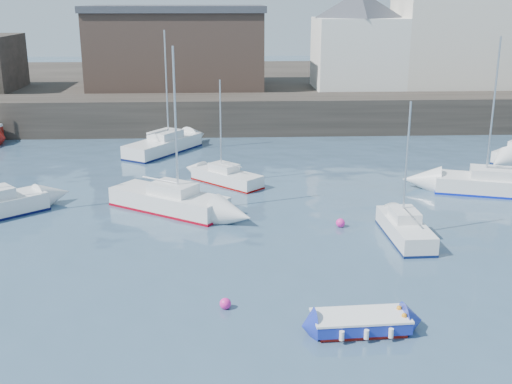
{
  "coord_description": "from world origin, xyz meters",
  "views": [
    {
      "loc": [
        -1.52,
        -19.53,
        11.09
      ],
      "look_at": [
        0.0,
        12.0,
        1.5
      ],
      "focal_mm": 45.0,
      "sensor_mm": 36.0,
      "label": 1
    }
  ],
  "objects_px": {
    "blue_dinghy": "(360,322)",
    "sailboat_c": "(405,229)",
    "sailboat_d": "(497,184)",
    "buoy_mid": "(340,227)",
    "buoy_far": "(181,204)",
    "sailboat_f": "(227,177)",
    "buoy_near": "(225,308)",
    "sailboat_b": "(169,200)",
    "sailboat_h": "(163,145)"
  },
  "relations": [
    {
      "from": "blue_dinghy",
      "to": "sailboat_f",
      "type": "height_order",
      "value": "sailboat_f"
    },
    {
      "from": "sailboat_d",
      "to": "buoy_mid",
      "type": "height_order",
      "value": "sailboat_d"
    },
    {
      "from": "buoy_near",
      "to": "buoy_far",
      "type": "xyz_separation_m",
      "value": [
        -2.45,
        12.68,
        0.0
      ]
    },
    {
      "from": "sailboat_f",
      "to": "blue_dinghy",
      "type": "bearing_deg",
      "value": -76.33
    },
    {
      "from": "sailboat_h",
      "to": "buoy_far",
      "type": "distance_m",
      "value": 12.83
    },
    {
      "from": "sailboat_f",
      "to": "buoy_near",
      "type": "distance_m",
      "value": 16.74
    },
    {
      "from": "blue_dinghy",
      "to": "sailboat_c",
      "type": "bearing_deg",
      "value": 65.74
    },
    {
      "from": "sailboat_f",
      "to": "buoy_mid",
      "type": "height_order",
      "value": "sailboat_f"
    },
    {
      "from": "sailboat_d",
      "to": "buoy_mid",
      "type": "distance_m",
      "value": 11.5
    },
    {
      "from": "buoy_near",
      "to": "buoy_mid",
      "type": "bearing_deg",
      "value": 55.93
    },
    {
      "from": "buoy_mid",
      "to": "sailboat_h",
      "type": "bearing_deg",
      "value": 121.83
    },
    {
      "from": "blue_dinghy",
      "to": "sailboat_f",
      "type": "distance_m",
      "value": 19.22
    },
    {
      "from": "sailboat_d",
      "to": "buoy_far",
      "type": "distance_m",
      "value": 18.52
    },
    {
      "from": "buoy_far",
      "to": "sailboat_d",
      "type": "bearing_deg",
      "value": 3.79
    },
    {
      "from": "blue_dinghy",
      "to": "buoy_near",
      "type": "xyz_separation_m",
      "value": [
        -4.66,
        1.94,
        -0.35
      ]
    },
    {
      "from": "sailboat_d",
      "to": "blue_dinghy",
      "type": "bearing_deg",
      "value": -125.65
    },
    {
      "from": "sailboat_d",
      "to": "buoy_near",
      "type": "distance_m",
      "value": 21.22
    },
    {
      "from": "sailboat_c",
      "to": "sailboat_h",
      "type": "relative_size",
      "value": 0.74
    },
    {
      "from": "sailboat_d",
      "to": "buoy_far",
      "type": "xyz_separation_m",
      "value": [
        -18.47,
        -1.22,
        -0.55
      ]
    },
    {
      "from": "sailboat_c",
      "to": "buoy_mid",
      "type": "distance_m",
      "value": 3.34
    },
    {
      "from": "blue_dinghy",
      "to": "sailboat_h",
      "type": "bearing_deg",
      "value": 108.66
    },
    {
      "from": "buoy_mid",
      "to": "buoy_far",
      "type": "xyz_separation_m",
      "value": [
        -8.27,
        4.06,
        0.0
      ]
    },
    {
      "from": "sailboat_b",
      "to": "sailboat_d",
      "type": "distance_m",
      "value": 19.16
    },
    {
      "from": "sailboat_c",
      "to": "sailboat_f",
      "type": "bearing_deg",
      "value": 130.71
    },
    {
      "from": "sailboat_d",
      "to": "sailboat_c",
      "type": "bearing_deg",
      "value": -136.39
    },
    {
      "from": "sailboat_h",
      "to": "buoy_far",
      "type": "relative_size",
      "value": 19.62
    },
    {
      "from": "sailboat_c",
      "to": "sailboat_h",
      "type": "bearing_deg",
      "value": 125.49
    },
    {
      "from": "sailboat_c",
      "to": "buoy_near",
      "type": "bearing_deg",
      "value": -141.53
    },
    {
      "from": "blue_dinghy",
      "to": "sailboat_c",
      "type": "xyz_separation_m",
      "value": [
        3.96,
        8.79,
        0.15
      ]
    },
    {
      "from": "blue_dinghy",
      "to": "sailboat_c",
      "type": "relative_size",
      "value": 0.52
    },
    {
      "from": "sailboat_d",
      "to": "sailboat_f",
      "type": "bearing_deg",
      "value": 169.89
    },
    {
      "from": "sailboat_f",
      "to": "buoy_mid",
      "type": "distance_m",
      "value": 9.94
    },
    {
      "from": "sailboat_c",
      "to": "buoy_far",
      "type": "distance_m",
      "value": 12.52
    },
    {
      "from": "sailboat_f",
      "to": "sailboat_b",
      "type": "bearing_deg",
      "value": -121.58
    },
    {
      "from": "blue_dinghy",
      "to": "buoy_far",
      "type": "xyz_separation_m",
      "value": [
        -7.1,
        14.62,
        -0.35
      ]
    },
    {
      "from": "sailboat_c",
      "to": "sailboat_d",
      "type": "bearing_deg",
      "value": 43.61
    },
    {
      "from": "sailboat_b",
      "to": "sailboat_d",
      "type": "height_order",
      "value": "sailboat_d"
    },
    {
      "from": "sailboat_c",
      "to": "sailboat_d",
      "type": "relative_size",
      "value": 0.72
    },
    {
      "from": "sailboat_d",
      "to": "sailboat_f",
      "type": "distance_m",
      "value": 16.16
    },
    {
      "from": "blue_dinghy",
      "to": "sailboat_h",
      "type": "distance_m",
      "value": 28.77
    },
    {
      "from": "blue_dinghy",
      "to": "sailboat_d",
      "type": "xyz_separation_m",
      "value": [
        11.36,
        15.84,
        0.2
      ]
    },
    {
      "from": "blue_dinghy",
      "to": "sailboat_b",
      "type": "relative_size",
      "value": 0.39
    },
    {
      "from": "buoy_mid",
      "to": "sailboat_f",
      "type": "bearing_deg",
      "value": 125.1
    },
    {
      "from": "sailboat_f",
      "to": "sailboat_h",
      "type": "xyz_separation_m",
      "value": [
        -4.66,
        8.58,
        0.13
      ]
    },
    {
      "from": "sailboat_c",
      "to": "sailboat_f",
      "type": "relative_size",
      "value": 1.02
    },
    {
      "from": "sailboat_f",
      "to": "sailboat_h",
      "type": "height_order",
      "value": "sailboat_h"
    },
    {
      "from": "sailboat_c",
      "to": "buoy_mid",
      "type": "bearing_deg",
      "value": 147.81
    },
    {
      "from": "sailboat_f",
      "to": "buoy_near",
      "type": "height_order",
      "value": "sailboat_f"
    },
    {
      "from": "sailboat_c",
      "to": "sailboat_b",
      "type": "bearing_deg",
      "value": 157.54
    },
    {
      "from": "buoy_mid",
      "to": "buoy_far",
      "type": "relative_size",
      "value": 1.01
    }
  ]
}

